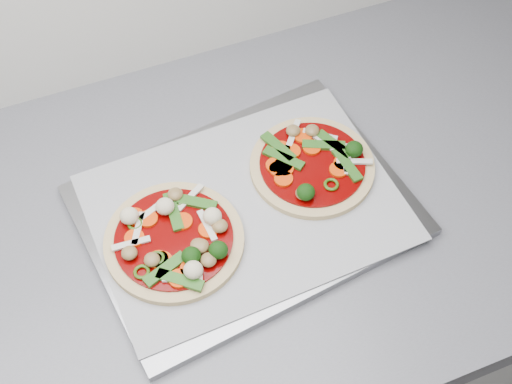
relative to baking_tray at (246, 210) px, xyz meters
name	(u,v)px	position (x,y,z in m)	size (l,w,h in m)	color
base_cabinet	(220,362)	(-0.05, 0.00, -0.48)	(3.60, 0.60, 0.86)	#BABAB8
countertop	(207,232)	(-0.05, 0.00, -0.03)	(3.60, 0.60, 0.04)	slate
baking_tray	(246,210)	(0.00, 0.00, 0.00)	(0.41, 0.30, 0.01)	gray
parchment	(246,207)	(0.00, 0.00, 0.01)	(0.39, 0.28, 0.00)	#A6A6AB
pizza_left	(176,239)	(-0.10, -0.02, 0.02)	(0.21, 0.21, 0.03)	tan
pizza_right	(312,164)	(0.11, 0.03, 0.02)	(0.18, 0.18, 0.03)	tan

